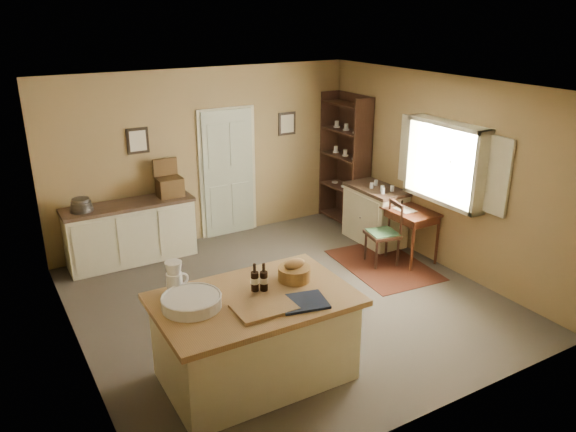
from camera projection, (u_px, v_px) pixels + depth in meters
name	position (u px, v px, depth m)	size (l,w,h in m)	color
ground	(287.00, 301.00, 7.20)	(5.00, 5.00, 0.00)	#62584B
wall_back	(206.00, 156.00, 8.74)	(5.00, 0.10, 2.70)	olive
wall_front	(437.00, 285.00, 4.70)	(5.00, 0.10, 2.70)	olive
wall_left	(68.00, 243.00, 5.54)	(0.10, 5.00, 2.70)	olive
wall_right	(440.00, 172.00, 7.91)	(0.10, 5.00, 2.70)	olive
ceiling	(287.00, 87.00, 6.25)	(5.00, 5.00, 0.00)	silver
door	(228.00, 172.00, 8.99)	(0.97, 0.06, 2.11)	#A2A98D
framed_prints	(217.00, 132.00, 8.69)	(2.82, 0.02, 0.38)	black
window	(448.00, 162.00, 7.64)	(0.25, 1.99, 1.12)	beige
work_island	(254.00, 335.00, 5.57)	(1.93, 1.27, 1.20)	beige
sideboard	(131.00, 230.00, 8.17)	(1.86, 0.53, 1.18)	beige
rug	(383.00, 265.00, 8.18)	(1.10, 1.60, 0.01)	#4C1B10
writing_desk	(407.00, 215.00, 8.22)	(0.55, 0.90, 0.82)	#34160B
desk_chair	(382.00, 234.00, 8.10)	(0.42, 0.42, 0.91)	black
right_cabinet	(375.00, 214.00, 8.88)	(0.57, 1.03, 0.99)	beige
shelving_unit	(347.00, 160.00, 9.54)	(0.37, 0.99, 2.20)	black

